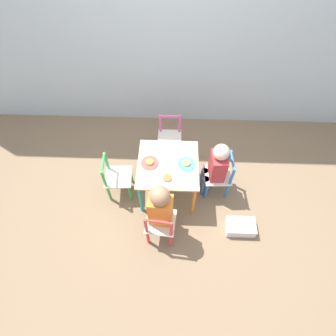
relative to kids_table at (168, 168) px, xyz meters
name	(u,v)px	position (x,y,z in m)	size (l,w,h in m)	color
ground_plane	(168,189)	(0.00, 0.00, -0.40)	(6.00, 6.00, 0.00)	#7F664C
house_wall	(172,13)	(0.00, 1.12, 0.90)	(6.00, 0.06, 2.60)	#B2C1CC
kids_table	(168,168)	(0.00, 0.00, 0.00)	(0.57, 0.57, 0.47)	beige
chair_blue	(219,176)	(0.52, 0.03, -0.15)	(0.27, 0.27, 0.51)	silver
chair_red	(160,225)	(-0.05, -0.52, -0.15)	(0.28, 0.28, 0.51)	silver
chair_green	(116,178)	(-0.52, -0.03, -0.15)	(0.28, 0.28, 0.51)	silver
chair_pink	(170,138)	(0.00, 0.52, -0.15)	(0.26, 0.26, 0.51)	silver
child_right	(216,166)	(0.46, 0.03, 0.02)	(0.21, 0.21, 0.70)	#4C608E
child_front	(161,208)	(-0.04, -0.46, 0.06)	(0.21, 0.22, 0.77)	#4C608E
plate_right	(186,164)	(0.17, 0.00, 0.08)	(0.17, 0.17, 0.03)	#4C9EE0
plate_front	(167,178)	(0.00, -0.17, 0.08)	(0.18, 0.18, 0.03)	white
plate_left	(150,163)	(-0.17, 0.00, 0.08)	(0.17, 0.17, 0.03)	#E54C47
storage_bin	(240,227)	(0.71, -0.43, -0.34)	(0.27, 0.17, 0.11)	silver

